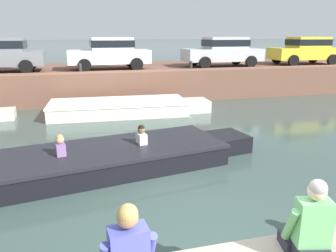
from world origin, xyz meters
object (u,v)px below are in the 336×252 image
object	(u,v)px
car_centre_silver	(223,50)
mooring_bollard_mid	(80,68)
boat_moored_central_cream	(125,107)
car_right_inner_yellow	(306,49)
person_seated_right	(310,227)
car_leftmost_grey	(0,53)
motorboat_passing	(120,157)
car_left_inner_white	(110,52)
mooring_bollard_east	(191,65)

from	to	relation	value
car_centre_silver	mooring_bollard_mid	xyz separation A→B (m)	(-7.47, -1.43, -0.61)
mooring_bollard_mid	boat_moored_central_cream	bearing A→B (deg)	-50.71
car_right_inner_yellow	person_seated_right	distance (m)	17.36
car_leftmost_grey	car_centre_silver	bearing A→B (deg)	-0.01
boat_moored_central_cream	car_right_inner_yellow	size ratio (longest dim) A/B	1.65
boat_moored_central_cream	car_leftmost_grey	bearing A→B (deg)	146.04
motorboat_passing	mooring_bollard_mid	world-z (taller)	mooring_bollard_mid
motorboat_passing	car_left_inner_white	world-z (taller)	car_left_inner_white
motorboat_passing	boat_moored_central_cream	bearing A→B (deg)	81.24
car_left_inner_white	mooring_bollard_mid	bearing A→B (deg)	-135.66
person_seated_right	mooring_bollard_mid	bearing A→B (deg)	100.65
motorboat_passing	car_centre_silver	world-z (taller)	car_centre_silver
motorboat_passing	car_left_inner_white	distance (m)	9.30
car_right_inner_yellow	mooring_bollard_mid	bearing A→B (deg)	-173.54
boat_moored_central_cream	motorboat_passing	size ratio (longest dim) A/B	0.97
mooring_bollard_mid	mooring_bollard_east	size ratio (longest dim) A/B	1.00
car_left_inner_white	mooring_bollard_mid	world-z (taller)	car_left_inner_white
mooring_bollard_mid	mooring_bollard_east	xyz separation A→B (m)	(5.18, 0.00, 0.00)
car_centre_silver	car_right_inner_yellow	size ratio (longest dim) A/B	1.04
mooring_bollard_mid	mooring_bollard_east	bearing A→B (deg)	0.00
car_left_inner_white	car_centre_silver	bearing A→B (deg)	-0.02
motorboat_passing	person_seated_right	distance (m)	5.23
motorboat_passing	car_right_inner_yellow	world-z (taller)	car_right_inner_yellow
motorboat_passing	mooring_bollard_mid	xyz separation A→B (m)	(-0.83, 7.62, 1.45)
boat_moored_central_cream	car_left_inner_white	bearing A→B (deg)	93.70
motorboat_passing	car_centre_silver	size ratio (longest dim) A/B	1.65
car_left_inner_white	boat_moored_central_cream	bearing A→B (deg)	-86.30
boat_moored_central_cream	car_centre_silver	xyz separation A→B (m)	(5.78, 3.49, 2.05)
car_right_inner_yellow	mooring_bollard_east	world-z (taller)	car_right_inner_yellow
motorboat_passing	car_left_inner_white	size ratio (longest dim) A/B	1.72
person_seated_right	car_leftmost_grey	bearing A→B (deg)	112.74
motorboat_passing	mooring_bollard_east	xyz separation A→B (m)	(4.35, 7.62, 1.45)
car_left_inner_white	car_right_inner_yellow	bearing A→B (deg)	-0.02
boat_moored_central_cream	person_seated_right	bearing A→B (deg)	-86.34
mooring_bollard_east	person_seated_right	bearing A→B (deg)	-102.67
car_centre_silver	boat_moored_central_cream	bearing A→B (deg)	-148.84
car_centre_silver	mooring_bollard_east	xyz separation A→B (m)	(-2.28, -1.43, -0.61)
car_centre_silver	car_right_inner_yellow	xyz separation A→B (m)	(5.13, -0.00, -0.00)
boat_moored_central_cream	car_centre_silver	size ratio (longest dim) A/B	1.59
car_leftmost_grey	mooring_bollard_mid	world-z (taller)	car_leftmost_grey
boat_moored_central_cream	motorboat_passing	world-z (taller)	motorboat_passing
motorboat_passing	person_seated_right	world-z (taller)	person_seated_right
boat_moored_central_cream	car_leftmost_grey	size ratio (longest dim) A/B	1.65
person_seated_right	mooring_bollard_east	bearing A→B (deg)	77.33
car_left_inner_white	person_seated_right	size ratio (longest dim) A/B	4.11
car_leftmost_grey	mooring_bollard_east	world-z (taller)	car_leftmost_grey
boat_moored_central_cream	car_centre_silver	distance (m)	7.06
car_leftmost_grey	car_right_inner_yellow	size ratio (longest dim) A/B	1.00
motorboat_passing	car_leftmost_grey	world-z (taller)	car_leftmost_grey
car_centre_silver	mooring_bollard_east	distance (m)	2.76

